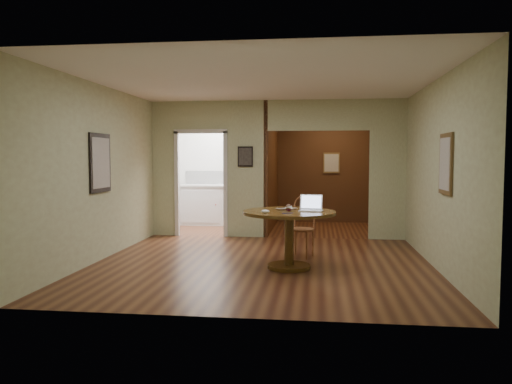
# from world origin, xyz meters

# --- Properties ---
(floor) EXTENTS (5.00, 5.00, 0.00)m
(floor) POSITION_xyz_m (0.00, 0.00, 0.00)
(floor) COLOR #421E12
(floor) RESTS_ON ground
(room_shell) EXTENTS (5.20, 7.50, 5.00)m
(room_shell) POSITION_xyz_m (-0.47, 3.10, 1.29)
(room_shell) COLOR white
(room_shell) RESTS_ON ground
(dining_table) EXTENTS (1.32, 1.32, 0.82)m
(dining_table) POSITION_xyz_m (0.42, -0.22, 0.61)
(dining_table) COLOR brown
(dining_table) RESTS_ON ground
(chair) EXTENTS (0.52, 0.52, 0.98)m
(chair) POSITION_xyz_m (0.58, 0.66, 0.54)
(chair) COLOR #955435
(chair) RESTS_ON ground
(open_laptop) EXTENTS (0.36, 0.33, 0.23)m
(open_laptop) POSITION_xyz_m (0.73, -0.15, 0.89)
(open_laptop) COLOR white
(open_laptop) RESTS_ON dining_table
(closed_laptop) EXTENTS (0.37, 0.33, 0.02)m
(closed_laptop) POSITION_xyz_m (0.40, -0.09, 0.84)
(closed_laptop) COLOR silver
(closed_laptop) RESTS_ON dining_table
(mouse) EXTENTS (0.12, 0.07, 0.05)m
(mouse) POSITION_xyz_m (0.11, -0.53, 0.85)
(mouse) COLOR white
(mouse) RESTS_ON dining_table
(wine_glass) EXTENTS (0.09, 0.09, 0.11)m
(wine_glass) POSITION_xyz_m (0.42, -0.27, 0.88)
(wine_glass) COLOR white
(wine_glass) RESTS_ON dining_table
(pen) EXTENTS (0.14, 0.06, 0.01)m
(pen) POSITION_xyz_m (0.41, -0.54, 0.83)
(pen) COLOR navy
(pen) RESTS_ON dining_table
(kitchen_cabinet) EXTENTS (2.06, 0.60, 0.94)m
(kitchen_cabinet) POSITION_xyz_m (-1.35, 4.20, 0.47)
(kitchen_cabinet) COLOR white
(kitchen_cabinet) RESTS_ON ground
(grocery_bag) EXTENTS (0.31, 0.27, 0.31)m
(grocery_bag) POSITION_xyz_m (-1.08, 4.20, 1.10)
(grocery_bag) COLOR beige
(grocery_bag) RESTS_ON kitchen_cabinet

